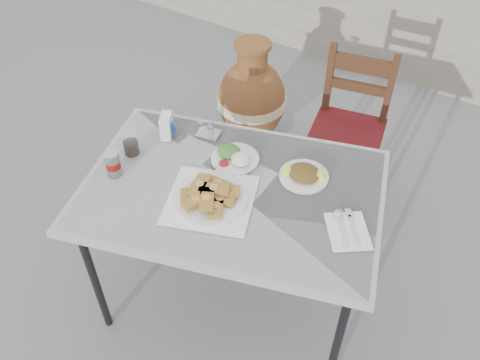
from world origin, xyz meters
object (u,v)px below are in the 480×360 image
Objects in this scene: pide_plate at (210,195)px; condiment_caddy at (208,131)px; salad_rice_plate at (235,156)px; napkin_holder at (167,126)px; salad_chopped_plate at (304,174)px; cafe_table at (232,197)px; cola_glass at (131,145)px; soda_can at (113,163)px; terracotta_urn at (252,101)px; chair at (348,128)px.

condiment_caddy reaches higher than pide_plate.
salad_rice_plate is 1.80× the size of condiment_caddy.
salad_chopped_plate is at bearing -21.01° from napkin_holder.
napkin_holder is at bearing -146.66° from condiment_caddy.
condiment_caddy is at bearing 158.65° from salad_rice_plate.
cola_glass is (-0.52, -0.06, 0.10)m from cafe_table.
soda_can is (-0.72, -0.44, 0.04)m from salad_chopped_plate.
condiment_caddy is (0.22, 0.30, -0.02)m from cola_glass.
pide_plate is at bearing -78.40° from salad_rice_plate.
salad_rice_plate is 0.55m from soda_can.
salad_rice_plate is 1.91× the size of napkin_holder.
salad_rice_plate is 0.28× the size of terracotta_urn.
cafe_table is 0.55m from soda_can.
cola_glass reaches higher than terracotta_urn.
cafe_table is at bearing -135.55° from salad_chopped_plate.
salad_rice_plate is 1.16m from terracotta_urn.
soda_can is at bearing -167.98° from pide_plate.
salad_chopped_plate is at bearing 20.86° from cola_glass.
napkin_holder is (-0.46, 0.13, 0.11)m from cafe_table.
salad_chopped_plate is 0.85m from soda_can.
terracotta_urn is (-0.49, 0.95, -0.44)m from salad_rice_plate.
cola_glass is 0.12× the size of chair.
chair reaches higher than terracotta_urn.
soda_can reaches higher than cola_glass.
chair is (0.16, 1.16, -0.34)m from pide_plate.
pide_plate is at bearing -53.35° from condiment_caddy.
chair reaches higher than cola_glass.
cola_glass reaches higher than pide_plate.
chair is at bearing 76.13° from salad_rice_plate.
pide_plate is 0.43m from salad_chopped_plate.
pide_plate is 0.58× the size of terracotta_urn.
salad_rice_plate is at bearing -21.35° from condiment_caddy.
chair is at bearing 82.99° from cafe_table.
condiment_caddy reaches higher than salad_rice_plate.
soda_can is 0.49m from condiment_caddy.
pide_plate is 0.49m from cola_glass.
pide_plate is (-0.03, -0.11, 0.09)m from cafe_table.
salad_chopped_plate is (0.32, 0.07, -0.00)m from salad_rice_plate.
condiment_caddy is at bearing 4.49° from napkin_holder.
condiment_caddy is (-0.30, 0.24, 0.08)m from cafe_table.
chair reaches higher than salad_rice_plate.
napkin_holder is at bearing -172.16° from salad_chopped_plate.
napkin_holder is (-0.69, -0.10, 0.04)m from salad_chopped_plate.
cafe_table is 0.15m from pide_plate.
soda_can reaches higher than condiment_caddy.
cola_glass is 0.20m from napkin_holder.
pide_plate is at bearing 12.02° from soda_can.
salad_rice_plate is 1.86× the size of soda_can.
soda_can is (-0.46, -0.10, 0.03)m from pide_plate.
napkin_holder is at bearing 72.70° from cola_glass.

